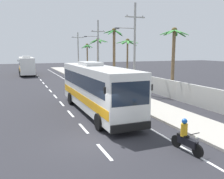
{
  "coord_description": "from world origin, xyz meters",
  "views": [
    {
      "loc": [
        -3.65,
        -11.51,
        4.75
      ],
      "look_at": [
        3.27,
        5.7,
        1.7
      ],
      "focal_mm": 38.51,
      "sensor_mm": 36.0,
      "label": 1
    }
  ],
  "objects_px": {
    "utility_pole_far": "(98,49)",
    "palm_farthest": "(174,49)",
    "utility_pole_distant": "(78,52)",
    "pedestrian_far_walk": "(112,82)",
    "palm_second": "(128,49)",
    "utility_pole_mid": "(134,46)",
    "coach_bus_far_lane": "(26,65)",
    "palm_fourth": "(87,52)",
    "palm_third": "(114,49)",
    "pedestrian_near_kerb": "(94,77)",
    "pedestrian_midwalk": "(102,77)",
    "palm_nearest": "(98,49)",
    "coach_bus_foreground": "(96,87)",
    "motorcycle_beside_bus": "(186,138)"
  },
  "relations": [
    {
      "from": "utility_pole_mid",
      "to": "utility_pole_far",
      "type": "distance_m",
      "value": 13.18
    },
    {
      "from": "utility_pole_mid",
      "to": "palm_third",
      "type": "relative_size",
      "value": 1.31
    },
    {
      "from": "pedestrian_near_kerb",
      "to": "pedestrian_far_walk",
      "type": "height_order",
      "value": "pedestrian_far_walk"
    },
    {
      "from": "pedestrian_far_walk",
      "to": "utility_pole_mid",
      "type": "relative_size",
      "value": 0.16
    },
    {
      "from": "coach_bus_foreground",
      "to": "palm_farthest",
      "type": "relative_size",
      "value": 1.71
    },
    {
      "from": "palm_nearest",
      "to": "palm_third",
      "type": "distance_m",
      "value": 13.2
    },
    {
      "from": "palm_third",
      "to": "utility_pole_far",
      "type": "bearing_deg",
      "value": 84.81
    },
    {
      "from": "utility_pole_mid",
      "to": "utility_pole_distant",
      "type": "xyz_separation_m",
      "value": [
        0.3,
        26.35,
        -0.74
      ]
    },
    {
      "from": "coach_bus_foreground",
      "to": "palm_second",
      "type": "height_order",
      "value": "palm_second"
    },
    {
      "from": "utility_pole_far",
      "to": "palm_farthest",
      "type": "bearing_deg",
      "value": -82.87
    },
    {
      "from": "utility_pole_far",
      "to": "palm_second",
      "type": "xyz_separation_m",
      "value": [
        2.12,
        -6.62,
        -0.09
      ]
    },
    {
      "from": "palm_third",
      "to": "palm_nearest",
      "type": "bearing_deg",
      "value": 80.14
    },
    {
      "from": "pedestrian_far_walk",
      "to": "palm_second",
      "type": "xyz_separation_m",
      "value": [
        3.97,
        4.03,
        3.93
      ]
    },
    {
      "from": "coach_bus_foreground",
      "to": "utility_pole_far",
      "type": "distance_m",
      "value": 21.13
    },
    {
      "from": "utility_pole_distant",
      "to": "palm_third",
      "type": "height_order",
      "value": "utility_pole_distant"
    },
    {
      "from": "utility_pole_far",
      "to": "palm_second",
      "type": "relative_size",
      "value": 1.49
    },
    {
      "from": "pedestrian_midwalk",
      "to": "utility_pole_far",
      "type": "bearing_deg",
      "value": -94.34
    },
    {
      "from": "pedestrian_near_kerb",
      "to": "palm_second",
      "type": "relative_size",
      "value": 0.25
    },
    {
      "from": "pedestrian_midwalk",
      "to": "coach_bus_foreground",
      "type": "bearing_deg",
      "value": 76.81
    },
    {
      "from": "coach_bus_foreground",
      "to": "utility_pole_far",
      "type": "bearing_deg",
      "value": 71.04
    },
    {
      "from": "palm_second",
      "to": "palm_nearest",
      "type": "bearing_deg",
      "value": 93.49
    },
    {
      "from": "coach_bus_far_lane",
      "to": "utility_pole_mid",
      "type": "xyz_separation_m",
      "value": [
        10.19,
        -25.99,
        3.28
      ]
    },
    {
      "from": "palm_nearest",
      "to": "coach_bus_foreground",
      "type": "bearing_deg",
      "value": -109.0
    },
    {
      "from": "palm_nearest",
      "to": "pedestrian_near_kerb",
      "type": "bearing_deg",
      "value": -112.4
    },
    {
      "from": "coach_bus_far_lane",
      "to": "palm_fourth",
      "type": "bearing_deg",
      "value": -9.69
    },
    {
      "from": "utility_pole_mid",
      "to": "palm_second",
      "type": "height_order",
      "value": "utility_pole_mid"
    },
    {
      "from": "coach_bus_far_lane",
      "to": "utility_pole_far",
      "type": "bearing_deg",
      "value": -50.85
    },
    {
      "from": "pedestrian_far_walk",
      "to": "palm_fourth",
      "type": "relative_size",
      "value": 0.26
    },
    {
      "from": "utility_pole_far",
      "to": "utility_pole_distant",
      "type": "bearing_deg",
      "value": 89.73
    },
    {
      "from": "coach_bus_far_lane",
      "to": "motorcycle_beside_bus",
      "type": "bearing_deg",
      "value": -82.72
    },
    {
      "from": "coach_bus_far_lane",
      "to": "utility_pole_mid",
      "type": "relative_size",
      "value": 1.17
    },
    {
      "from": "pedestrian_near_kerb",
      "to": "utility_pole_mid",
      "type": "relative_size",
      "value": 0.16
    },
    {
      "from": "utility_pole_mid",
      "to": "pedestrian_far_walk",
      "type": "bearing_deg",
      "value": 122.46
    },
    {
      "from": "utility_pole_distant",
      "to": "palm_third",
      "type": "relative_size",
      "value": 1.13
    },
    {
      "from": "palm_nearest",
      "to": "palm_fourth",
      "type": "distance_m",
      "value": 6.63
    },
    {
      "from": "utility_pole_far",
      "to": "palm_third",
      "type": "relative_size",
      "value": 1.26
    },
    {
      "from": "motorcycle_beside_bus",
      "to": "palm_third",
      "type": "height_order",
      "value": "palm_third"
    },
    {
      "from": "utility_pole_mid",
      "to": "palm_second",
      "type": "relative_size",
      "value": 1.54
    },
    {
      "from": "palm_nearest",
      "to": "palm_farthest",
      "type": "xyz_separation_m",
      "value": [
        0.68,
        -21.28,
        -0.17
      ]
    },
    {
      "from": "palm_second",
      "to": "palm_third",
      "type": "height_order",
      "value": "palm_third"
    },
    {
      "from": "utility_pole_distant",
      "to": "palm_third",
      "type": "distance_m",
      "value": 22.01
    },
    {
      "from": "motorcycle_beside_bus",
      "to": "pedestrian_far_walk",
      "type": "distance_m",
      "value": 18.0
    },
    {
      "from": "pedestrian_midwalk",
      "to": "palm_second",
      "type": "distance_m",
      "value": 5.32
    },
    {
      "from": "utility_pole_mid",
      "to": "palm_farthest",
      "type": "xyz_separation_m",
      "value": [
        2.38,
        -3.91,
        -0.35
      ]
    },
    {
      "from": "utility_pole_distant",
      "to": "palm_fourth",
      "type": "xyz_separation_m",
      "value": [
        1.3,
        -2.37,
        -0.0
      ]
    },
    {
      "from": "pedestrian_near_kerb",
      "to": "pedestrian_far_walk",
      "type": "bearing_deg",
      "value": -1.43
    },
    {
      "from": "utility_pole_far",
      "to": "palm_farthest",
      "type": "relative_size",
      "value": 1.36
    },
    {
      "from": "palm_second",
      "to": "palm_third",
      "type": "bearing_deg",
      "value": -143.1
    },
    {
      "from": "motorcycle_beside_bus",
      "to": "utility_pole_far",
      "type": "relative_size",
      "value": 0.21
    },
    {
      "from": "coach_bus_far_lane",
      "to": "palm_nearest",
      "type": "height_order",
      "value": "palm_nearest"
    }
  ]
}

